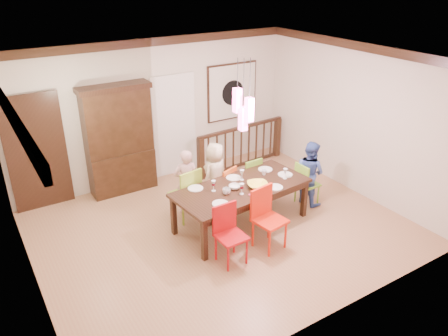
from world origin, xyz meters
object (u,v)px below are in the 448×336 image
dining_table (242,190)px  chair_far_left (185,190)px  chair_end_right (308,180)px  balustrade (241,146)px  person_end_right (309,173)px  person_far_mid (215,174)px  person_far_left (186,182)px  china_hutch (119,139)px

dining_table → chair_far_left: size_ratio=2.44×
chair_end_right → balustrade: balustrade is taller
chair_end_right → person_end_right: bearing=-61.4°
chair_end_right → person_far_mid: 1.75m
person_end_right → person_far_left: bearing=57.0°
chair_far_left → balustrade: chair_far_left is taller
dining_table → chair_end_right: 1.50m
person_far_left → person_end_right: 2.31m
dining_table → person_end_right: (1.53, -0.01, -0.06)m
chair_end_right → person_end_right: size_ratio=0.67×
dining_table → balustrade: (1.36, 2.01, -0.17)m
dining_table → person_far_left: person_far_left is taller
chair_end_right → china_hutch: size_ratio=0.39×
china_hutch → person_far_left: size_ratio=1.75×
china_hutch → person_far_left: (0.67, -1.48, -0.47)m
balustrade → person_far_mid: (-1.35, -1.13, 0.11)m
balustrade → person_end_right: (0.17, -2.02, 0.12)m
dining_table → china_hutch: size_ratio=1.12×
chair_far_left → chair_end_right: (2.21, -0.75, -0.09)m
dining_table → chair_end_right: chair_end_right is taller
chair_far_left → person_far_mid: bearing=-175.6°
china_hutch → person_far_left: 1.69m
person_end_right → dining_table: bearing=79.2°
china_hutch → person_far_mid: china_hutch is taller
balustrade → person_far_mid: bearing=-144.3°
chair_far_left → person_far_left: size_ratio=0.80×
chair_far_left → person_end_right: (2.25, -0.72, 0.05)m
chair_end_right → balustrade: 2.05m
china_hutch → balustrade: china_hutch is taller
chair_end_right → person_far_mid: size_ratio=0.68×
chair_far_left → person_end_right: bearing=153.4°
balustrade → dining_table: bearing=-128.1°
dining_table → chair_end_right: (1.49, -0.03, -0.20)m
dining_table → china_hutch: (-1.27, 2.36, 0.41)m
china_hutch → balustrade: 2.72m
chair_end_right → person_far_mid: person_far_mid is taller
china_hutch → person_end_right: china_hutch is taller
chair_far_left → balustrade: (2.08, 1.30, -0.07)m
chair_end_right → china_hutch: china_hutch is taller
dining_table → balustrade: size_ratio=1.06×
chair_far_left → chair_end_right: size_ratio=1.19×
china_hutch → person_far_mid: size_ratio=1.76×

